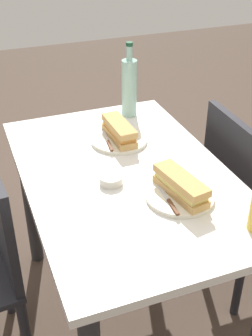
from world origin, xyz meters
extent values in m
plane|color=#47382D|center=(0.00, 0.00, 0.00)|extent=(8.00, 8.00, 0.00)
cube|color=silver|center=(0.00, 0.00, 0.72)|extent=(1.09, 0.70, 0.03)
cylinder|color=#262628|center=(0.49, -0.29, 0.35)|extent=(0.06, 0.06, 0.70)
cylinder|color=#262628|center=(0.49, 0.29, 0.35)|extent=(0.06, 0.06, 0.70)
cylinder|color=black|center=(0.19, 0.46, 0.22)|extent=(0.04, 0.04, 0.43)
cube|color=black|center=(0.02, -0.45, 0.65)|extent=(0.38, 0.04, 0.40)
cylinder|color=black|center=(-0.16, -0.44, 0.22)|extent=(0.04, 0.04, 0.43)
cylinder|color=black|center=(0.20, -0.46, 0.22)|extent=(0.04, 0.04, 0.43)
cylinder|color=silver|center=(0.22, -0.06, 0.74)|extent=(0.22, 0.22, 0.01)
cube|color=tan|center=(0.22, -0.06, 0.76)|extent=(0.21, 0.08, 0.02)
cube|color=#CC8438|center=(0.22, -0.06, 0.78)|extent=(0.19, 0.07, 0.02)
cube|color=tan|center=(0.22, -0.06, 0.80)|extent=(0.21, 0.08, 0.02)
cube|color=silver|center=(0.26, -0.01, 0.75)|extent=(0.10, 0.02, 0.00)
cube|color=#59331E|center=(0.17, 0.00, 0.75)|extent=(0.08, 0.02, 0.01)
cylinder|color=silver|center=(-0.20, -0.11, 0.74)|extent=(0.22, 0.22, 0.01)
cube|color=tan|center=(-0.20, -0.11, 0.76)|extent=(0.23, 0.11, 0.02)
cube|color=#DBC66B|center=(-0.20, -0.11, 0.78)|extent=(0.21, 0.10, 0.02)
cube|color=tan|center=(-0.20, -0.11, 0.80)|extent=(0.23, 0.11, 0.02)
cube|color=silver|center=(-0.17, -0.06, 0.75)|extent=(0.10, 0.02, 0.00)
cube|color=#59331E|center=(-0.26, -0.05, 0.75)|extent=(0.08, 0.02, 0.01)
cylinder|color=#99C6B7|center=(0.44, -0.18, 0.86)|extent=(0.07, 0.07, 0.25)
cylinder|color=#99C6B7|center=(0.44, -0.18, 1.01)|extent=(0.03, 0.03, 0.06)
cylinder|color=#19472D|center=(0.44, -0.18, 1.05)|extent=(0.03, 0.03, 0.02)
cylinder|color=silver|center=(-0.04, 0.07, 0.75)|extent=(0.08, 0.08, 0.03)
camera|label=1|loc=(-1.23, 0.47, 1.58)|focal=47.92mm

